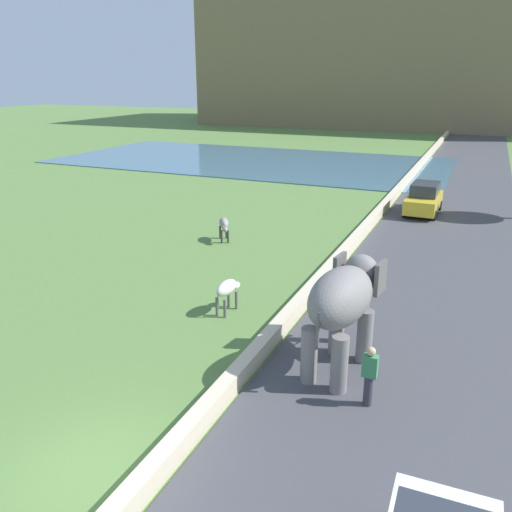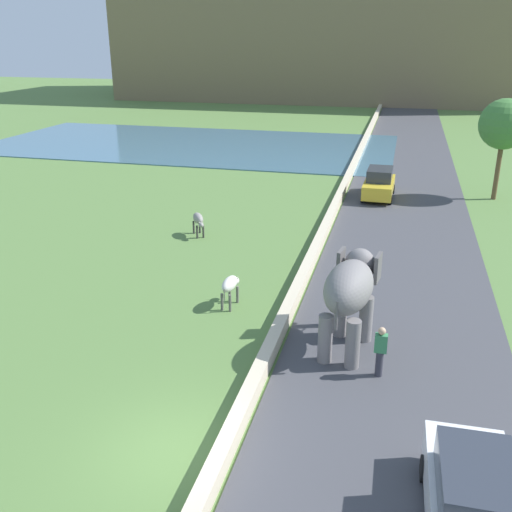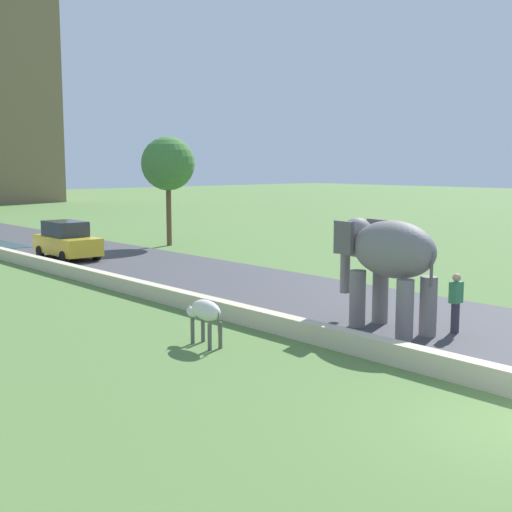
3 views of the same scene
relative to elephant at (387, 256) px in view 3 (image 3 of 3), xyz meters
The scene contains 7 objects.
road_surface 14.28m from the elephant, 83.73° to the left, with size 7.00×120.00×0.06m, color #424247.
barrier_wall 12.39m from the elephant, 100.61° to the left, with size 0.40×110.00×0.51m, color beige.
elephant is the anchor object (origin of this frame).
person_beside_elephant 2.14m from the elephant, 53.43° to the right, with size 0.36×0.22×1.63m.
car_yellow 18.60m from the elephant, 90.10° to the left, with size 1.87×4.04×1.80m.
cow_white 5.07m from the elephant, 155.37° to the left, with size 0.52×1.40×1.15m.
tree_near 21.31m from the elephant, 71.40° to the left, with size 2.92×2.92×5.94m.
Camera 3 is at (-10.88, -5.02, 4.43)m, focal length 47.62 mm.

